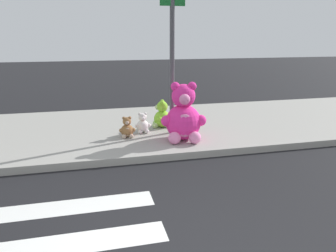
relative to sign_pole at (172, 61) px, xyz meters
name	(u,v)px	position (x,y,z in m)	size (l,w,h in m)	color
sidewalk	(126,129)	(-1.00, 0.80, -1.77)	(28.00, 4.40, 0.15)	#9E9B93
sign_pole	(172,61)	(0.00, 0.00, 0.00)	(0.56, 0.11, 3.20)	#4C4C51
plush_pink_large	(183,117)	(0.11, -0.59, -1.18)	(0.98, 0.90, 1.29)	#F22D93
plush_tan	(181,117)	(0.40, 0.63, -1.49)	(0.37, 0.38, 0.52)	tan
plush_brown	(127,129)	(-1.08, -0.10, -1.50)	(0.37, 0.33, 0.48)	olive
plush_lime	(161,116)	(-0.13, 0.55, -1.42)	(0.49, 0.52, 0.69)	#8CD133
plush_white	(143,124)	(-0.67, 0.19, -1.50)	(0.38, 0.33, 0.49)	white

